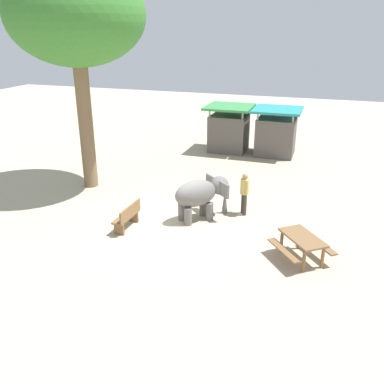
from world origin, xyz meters
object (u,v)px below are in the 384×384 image
(elephant, at_px, (201,194))
(market_stall_green, at_px, (229,131))
(wooden_bench, at_px, (128,216))
(person_handler, at_px, (245,191))
(shade_tree_main, at_px, (75,17))
(market_stall_teal, at_px, (276,134))
(picnic_table_near, at_px, (302,242))

(elephant, distance_m, market_stall_green, 9.10)
(wooden_bench, relative_size, market_stall_green, 0.56)
(person_handler, xyz_separation_m, shade_tree_main, (-7.01, 0.83, 5.94))
(shade_tree_main, bearing_deg, wooden_bench, -43.49)
(shade_tree_main, xyz_separation_m, market_stall_teal, (7.01, 7.32, -5.75))
(market_stall_green, bearing_deg, wooden_bench, -95.22)
(elephant, height_order, wooden_bench, elephant)
(elephant, distance_m, market_stall_teal, 9.13)
(wooden_bench, relative_size, picnic_table_near, 0.67)
(market_stall_green, bearing_deg, shade_tree_main, -121.06)
(picnic_table_near, relative_size, market_stall_teal, 0.83)
(shade_tree_main, relative_size, market_stall_green, 3.53)
(shade_tree_main, bearing_deg, elephant, -16.87)
(elephant, height_order, shade_tree_main, shade_tree_main)
(shade_tree_main, bearing_deg, market_stall_teal, 46.24)
(picnic_table_near, height_order, market_stall_green, market_stall_green)
(picnic_table_near, bearing_deg, person_handler, 2.48)
(elephant, bearing_deg, person_handler, -15.52)
(elephant, distance_m, picnic_table_near, 4.15)
(picnic_table_near, bearing_deg, market_stall_teal, -26.28)
(person_handler, distance_m, wooden_bench, 4.34)
(elephant, xyz_separation_m, wooden_bench, (-2.17, -1.56, -0.50))
(elephant, xyz_separation_m, shade_tree_main, (-5.61, 1.70, 5.92))
(elephant, relative_size, person_handler, 1.27)
(person_handler, bearing_deg, market_stall_teal, -123.95)
(elephant, height_order, market_stall_teal, market_stall_teal)
(market_stall_green, bearing_deg, market_stall_teal, 0.00)
(shade_tree_main, distance_m, wooden_bench, 7.98)
(elephant, relative_size, picnic_table_near, 0.98)
(wooden_bench, bearing_deg, elephant, -52.68)
(person_handler, distance_m, shade_tree_main, 9.22)
(shade_tree_main, xyz_separation_m, wooden_bench, (3.44, -3.26, -6.42))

